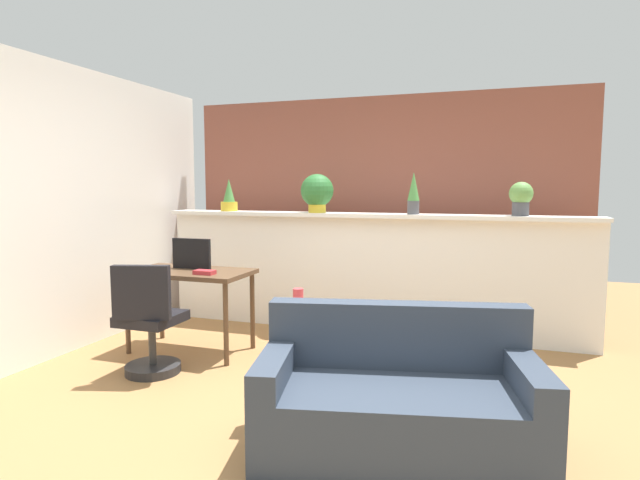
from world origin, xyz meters
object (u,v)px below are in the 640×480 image
potted_plant_3 (521,197)px  vase_on_shelf (298,297)px  potted_plant_1 (317,192)px  book_on_desk (205,272)px  tv_monitor (192,254)px  potted_plant_2 (414,193)px  desk (190,279)px  couch (397,402)px  office_chair (149,328)px  side_cube_shelf (304,333)px  potted_plant_0 (229,198)px

potted_plant_3 → vase_on_shelf: potted_plant_3 is taller
potted_plant_1 → book_on_desk: bearing=-116.2°
tv_monitor → potted_plant_3: bearing=20.2°
potted_plant_2 → desk: (-1.85, -1.07, -0.78)m
vase_on_shelf → couch: (1.08, -1.21, -0.29)m
tv_monitor → office_chair: 0.88m
tv_monitor → book_on_desk: bearing=-40.0°
vase_on_shelf → book_on_desk: 0.84m
side_cube_shelf → couch: size_ratio=0.30×
side_cube_shelf → couch: couch is taller
potted_plant_2 → side_cube_shelf: size_ratio=0.82×
potted_plant_1 → side_cube_shelf: potted_plant_1 is taller
desk → couch: couch is taller
couch → potted_plant_0: bearing=135.4°
potted_plant_0 → potted_plant_1: potted_plant_1 is taller
side_cube_shelf → vase_on_shelf: (-0.05, -0.01, 0.32)m
desk → office_chair: size_ratio=1.21×
tv_monitor → vase_on_shelf: size_ratio=2.74×
office_chair → side_cube_shelf: (1.05, 0.69, -0.14)m
potted_plant_1 → book_on_desk: 1.53m
potted_plant_2 → side_cube_shelf: potted_plant_2 is taller
potted_plant_1 → vase_on_shelf: size_ratio=2.86×
desk → couch: bearing=-29.0°
book_on_desk → couch: size_ratio=0.11×
potted_plant_3 → office_chair: 3.47m
office_chair → book_on_desk: bearing=66.7°
potted_plant_2 → book_on_desk: 2.12m
side_cube_shelf → potted_plant_3: bearing=31.7°
tv_monitor → vase_on_shelf: 1.11m
vase_on_shelf → side_cube_shelf: bearing=12.7°
potted_plant_1 → tv_monitor: (-0.88, -1.00, -0.56)m
office_chair → vase_on_shelf: office_chair is taller
potted_plant_0 → office_chair: (0.22, -1.74, -1.00)m
potted_plant_1 → potted_plant_2: bearing=-0.7°
desk → office_chair: (0.03, -0.64, -0.28)m
potted_plant_0 → side_cube_shelf: bearing=-39.3°
couch → potted_plant_1: bearing=119.3°
potted_plant_0 → vase_on_shelf: (1.22, -1.05, -0.81)m
office_chair → couch: 2.15m
potted_plant_2 → couch: potted_plant_2 is taller
book_on_desk → office_chair: bearing=-113.3°
tv_monitor → couch: 2.56m
side_cube_shelf → potted_plant_0: bearing=140.7°
potted_plant_2 → potted_plant_1: bearing=179.3°
potted_plant_3 → desk: bearing=-158.2°
potted_plant_3 → couch: 2.66m
side_cube_shelf → book_on_desk: book_on_desk is taller
potted_plant_3 → vase_on_shelf: 2.26m
book_on_desk → tv_monitor: bearing=140.0°
book_on_desk → potted_plant_0: bearing=109.1°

